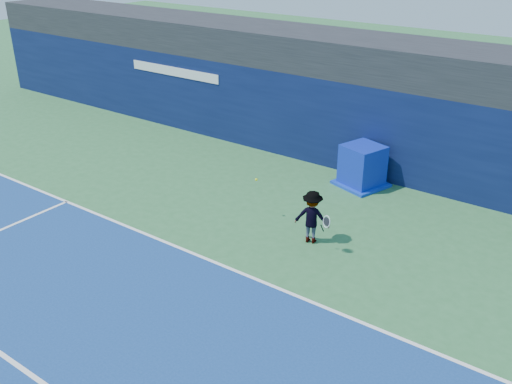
% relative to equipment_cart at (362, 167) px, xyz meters
% --- Properties ---
extents(ground, '(80.00, 80.00, 0.00)m').
position_rel_equipment_cart_xyz_m(ground, '(-1.61, -9.33, -0.61)').
color(ground, '#2F6A39').
rests_on(ground, ground).
extents(baseline, '(24.00, 0.10, 0.01)m').
position_rel_equipment_cart_xyz_m(baseline, '(-1.61, -6.33, -0.60)').
color(baseline, white).
rests_on(baseline, ground).
extents(service_line, '(24.00, 0.10, 0.01)m').
position_rel_equipment_cart_xyz_m(service_line, '(-1.61, -11.33, -0.60)').
color(service_line, white).
rests_on(service_line, ground).
extents(stadium_band, '(36.00, 3.00, 1.20)m').
position_rel_equipment_cart_xyz_m(stadium_band, '(-1.61, 2.17, 2.99)').
color(stadium_band, black).
rests_on(stadium_band, back_wall_assembly).
extents(back_wall_assembly, '(36.00, 1.03, 3.00)m').
position_rel_equipment_cart_xyz_m(back_wall_assembly, '(-1.61, 1.17, 0.89)').
color(back_wall_assembly, '#0A143C').
rests_on(back_wall_assembly, ground).
extents(equipment_cart, '(1.75, 1.75, 1.34)m').
position_rel_equipment_cart_xyz_m(equipment_cart, '(0.00, 0.00, 0.00)').
color(equipment_cart, '#0B1E9D').
rests_on(equipment_cart, ground).
extents(tennis_player, '(1.25, 0.78, 1.44)m').
position_rel_equipment_cart_xyz_m(tennis_player, '(0.56, -4.03, 0.11)').
color(tennis_player, silver).
rests_on(tennis_player, ground).
extents(tennis_ball, '(0.08, 0.08, 0.08)m').
position_rel_equipment_cart_xyz_m(tennis_ball, '(-1.39, -3.80, 0.58)').
color(tennis_ball, '#C3D617').
rests_on(tennis_ball, ground).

